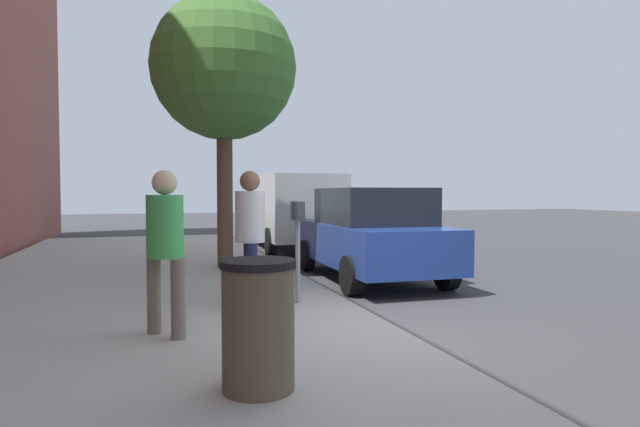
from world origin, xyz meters
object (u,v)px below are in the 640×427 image
Objects in this scene: parked_sedan_near at (370,234)px; trash_bin at (258,325)px; street_tree at (224,69)px; pedestrian_bystander at (165,239)px; parking_meter at (298,230)px; parked_van_far at (291,207)px; pedestrian_at_meter at (250,226)px.

trash_bin is (-5.30, 3.23, -0.24)m from parked_sedan_near.
street_tree is at bearing -5.48° from trash_bin.
trash_bin is (-1.80, -0.64, -0.53)m from pedestrian_bystander.
street_tree reaches higher than parking_meter.
parked_sedan_near is 6.21m from trash_bin.
parked_van_far is at bearing -0.02° from parked_sedan_near.
pedestrian_bystander is 5.22m from parked_sedan_near.
parked_sedan_near is 0.80× the size of street_tree.
parked_sedan_near is (2.28, -2.07, -0.27)m from parking_meter.
pedestrian_at_meter is 1.80× the size of trash_bin.
pedestrian_bystander is at bearing 157.76° from parked_van_far.
pedestrian_at_meter is (-0.03, 0.67, 0.07)m from parking_meter.
pedestrian_at_meter is 8.72m from parked_van_far.
parked_van_far is at bearing -29.99° from street_tree.
parking_meter is 2.17m from pedestrian_bystander.
pedestrian_bystander reaches higher than parked_sedan_near.
parked_van_far is at bearing -15.99° from trash_bin.
parked_van_far is at bearing 29.51° from pedestrian_bystander.
pedestrian_at_meter is at bearing 92.73° from parking_meter.
trash_bin is at bearing 148.67° from parked_sedan_near.
parked_sedan_near reaches higher than parking_meter.
parking_meter is at bearing 165.87° from parked_van_far.
pedestrian_bystander is 1.99m from trash_bin.
parked_van_far is at bearing 76.81° from pedestrian_at_meter.
street_tree is at bearing 7.54° from parking_meter.
pedestrian_bystander reaches higher than parking_meter.
parked_van_far reaches higher than pedestrian_at_meter.
pedestrian_bystander is at bearing 132.10° from parked_sedan_near.
parked_van_far reaches higher than pedestrian_bystander.
pedestrian_bystander is 10.22m from parked_van_far.
street_tree is (1.50, 2.57, 3.30)m from parked_sedan_near.
pedestrian_at_meter is 1.63m from pedestrian_bystander.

